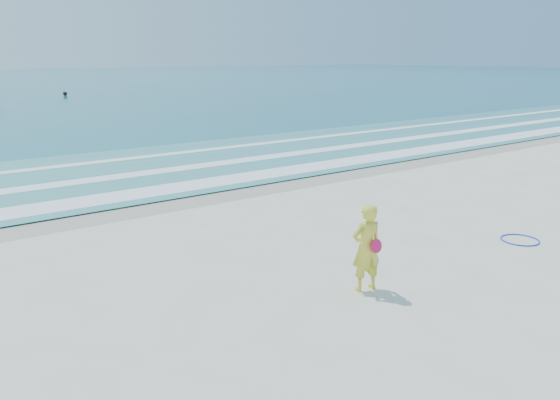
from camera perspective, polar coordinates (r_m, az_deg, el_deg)
ground at (r=10.88m, az=13.23°, el=-9.39°), size 400.00×400.00×0.00m
wet_sand at (r=17.69m, az=-9.39°, el=0.26°), size 400.00×2.40×0.00m
shallow at (r=22.15m, az=-15.35°, el=2.99°), size 400.00×10.00×0.01m
foam_near at (r=18.81m, az=-11.22°, el=1.21°), size 400.00×1.40×0.01m
foam_mid at (r=21.42m, az=-14.57°, el=2.67°), size 400.00×0.90×0.01m
foam_far at (r=24.46m, az=-17.51°, el=3.93°), size 400.00×0.60×0.01m
hoop at (r=14.66m, az=23.79°, el=-3.84°), size 1.00×1.00×0.03m
buoy at (r=66.98m, az=-21.55°, el=10.30°), size 0.46×0.46×0.46m
woman at (r=10.54m, az=9.01°, el=-4.96°), size 0.69×0.51×1.71m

